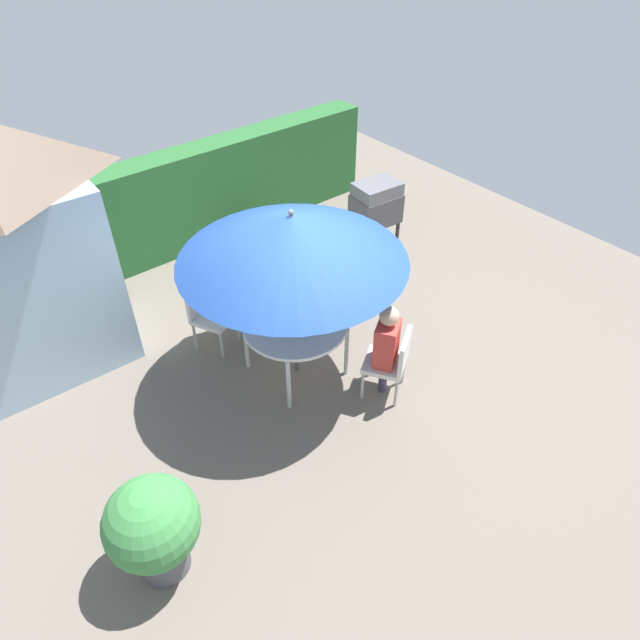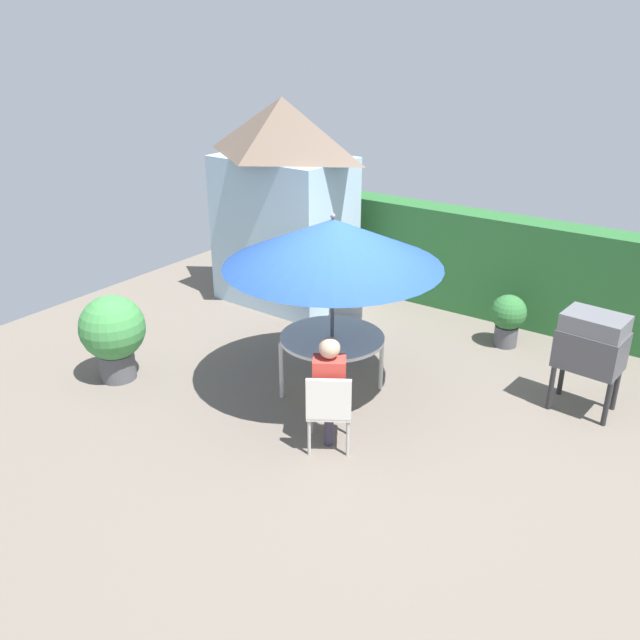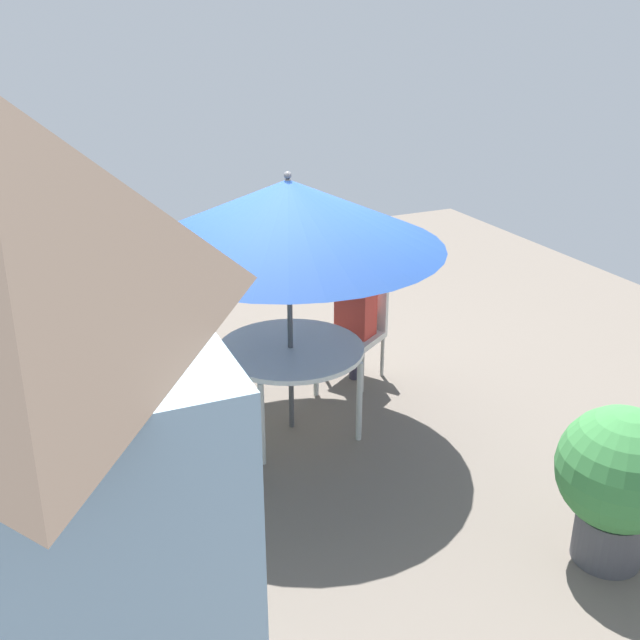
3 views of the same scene
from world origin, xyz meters
The scene contains 9 objects.
ground_plane centered at (0.00, 0.00, 0.00)m, with size 11.00×11.00×0.00m, color #6B6056.
garden_shed centered at (-2.64, 2.19, 1.63)m, with size 2.16×1.46×3.18m.
patio_table centered at (-0.30, 0.07, 0.71)m, with size 1.24×1.24×0.77m.
patio_umbrella centered at (-0.30, 0.07, 1.91)m, with size 2.49×2.49×2.25m.
bbq_grill centered at (2.30, 1.44, 0.85)m, with size 0.74×0.56×1.20m.
chair_near_shed centered at (0.34, -0.92, 0.52)m, with size 0.64×0.64×0.90m.
chair_far_side centered at (-0.84, 1.19, 0.52)m, with size 0.62×0.62×0.90m.
potted_plant_by_grill centered at (-2.74, -1.17, 0.64)m, with size 0.81×0.81×1.11m.
person_in_red centered at (0.29, -0.85, 0.78)m, with size 0.42×0.39×1.26m.
Camera 3 is at (-5.57, 2.24, 3.42)m, focal length 42.06 mm.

